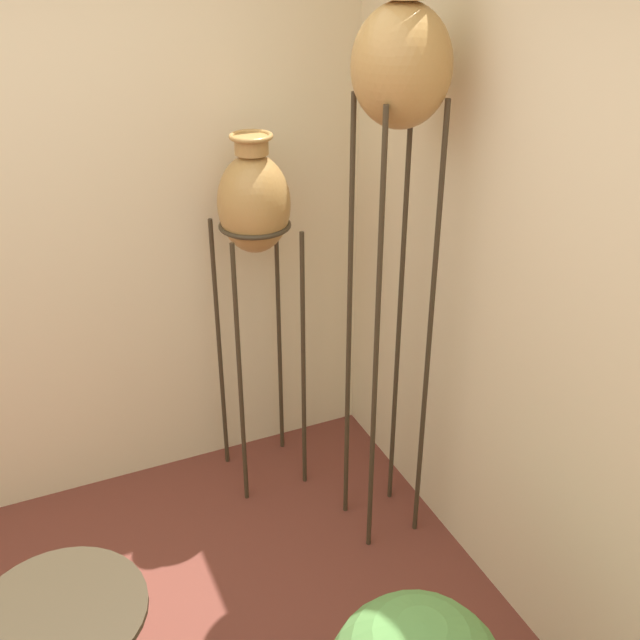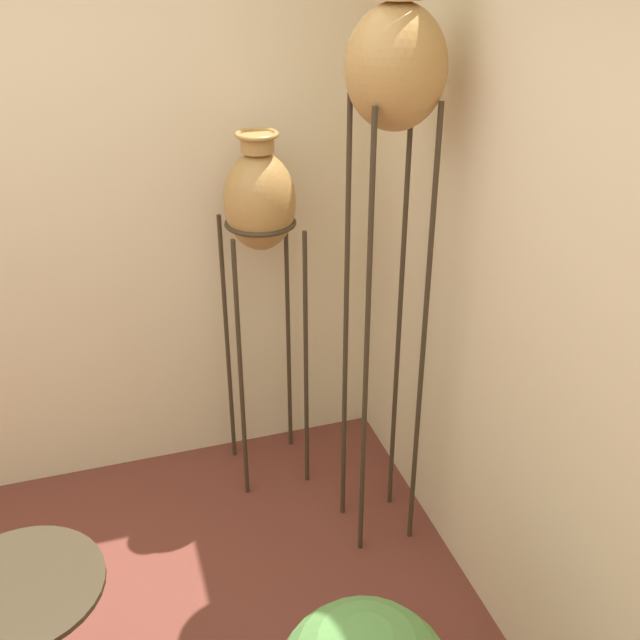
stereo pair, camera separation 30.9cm
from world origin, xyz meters
TOP-DOWN VIEW (x-y plane):
  - wall_back at (0.00, 1.63)m, footprint 7.21×0.06m
  - wall_right at (1.63, 0.00)m, footprint 0.06×7.21m
  - vase_stand_tall at (1.36, 0.83)m, footprint 0.34×0.34m
  - vase_stand_medium at (1.01, 1.35)m, footprint 0.32×0.32m
  - side_table at (0.00, 0.20)m, footprint 0.48×0.48m

SIDE VIEW (x-z plane):
  - side_table at x=0.00m, z-range 0.16..0.87m
  - vase_stand_medium at x=1.01m, z-range 0.52..2.17m
  - wall_back at x=0.00m, z-range 0.00..2.70m
  - wall_right at x=1.63m, z-range 0.00..2.70m
  - vase_stand_tall at x=1.36m, z-range 0.79..3.04m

